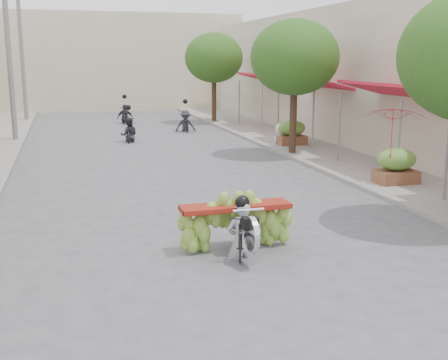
% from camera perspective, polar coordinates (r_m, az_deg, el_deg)
% --- Properties ---
extents(ground, '(120.00, 120.00, 0.00)m').
position_cam_1_polar(ground, '(7.98, 10.08, -15.91)').
color(ground, '#5B5A60').
rests_on(ground, ground).
extents(sidewalk_right, '(4.00, 60.00, 0.12)m').
position_cam_1_polar(sidewalk_right, '(23.89, 9.56, 3.18)').
color(sidewalk_right, gray).
rests_on(sidewalk_right, ground).
extents(shophouse_row_right, '(9.77, 40.00, 6.00)m').
position_cam_1_polar(shophouse_row_right, '(25.35, 21.20, 9.73)').
color(shophouse_row_right, '#C0B69F').
rests_on(shophouse_row_right, ground).
extents(far_building, '(20.00, 6.00, 7.00)m').
position_cam_1_polar(far_building, '(44.40, -12.05, 11.64)').
color(far_building, beige).
rests_on(far_building, ground).
extents(utility_pole_far, '(0.60, 0.24, 8.00)m').
position_cam_1_polar(utility_pole_far, '(27.38, -21.03, 12.02)').
color(utility_pole_far, slate).
rests_on(utility_pole_far, ground).
extents(utility_pole_back, '(0.60, 0.24, 8.00)m').
position_cam_1_polar(utility_pole_back, '(36.36, -19.85, 11.96)').
color(utility_pole_back, slate).
rests_on(utility_pole_back, ground).
extents(street_tree_mid, '(3.40, 3.40, 5.25)m').
position_cam_1_polar(street_tree_mid, '(22.03, 7.20, 12.24)').
color(street_tree_mid, '#3A2719').
rests_on(street_tree_mid, ground).
extents(street_tree_far, '(3.40, 3.40, 5.25)m').
position_cam_1_polar(street_tree_far, '(33.41, -1.04, 12.28)').
color(street_tree_far, '#3A2719').
rests_on(street_tree_far, ground).
extents(produce_crate_mid, '(1.20, 0.88, 1.16)m').
position_cam_1_polar(produce_crate_mid, '(17.36, 17.13, 1.63)').
color(produce_crate_mid, brown).
rests_on(produce_crate_mid, ground).
extents(produce_crate_far, '(1.20, 0.88, 1.16)m').
position_cam_1_polar(produce_crate_far, '(24.37, 6.90, 4.99)').
color(produce_crate_far, brown).
rests_on(produce_crate_far, ground).
extents(banana_motorbike, '(2.20, 1.77, 2.02)m').
position_cam_1_polar(banana_motorbike, '(10.95, 1.49, -3.97)').
color(banana_motorbike, black).
rests_on(banana_motorbike, ground).
extents(market_umbrella, '(2.27, 2.27, 1.67)m').
position_cam_1_polar(market_umbrella, '(16.67, 16.90, 7.21)').
color(market_umbrella, '#A91625').
rests_on(market_umbrella, ground).
extents(pedestrian, '(0.97, 0.74, 1.73)m').
position_cam_1_polar(pedestrian, '(24.60, 5.82, 5.73)').
color(pedestrian, white).
rests_on(pedestrian, ground).
extents(bg_motorbike_a, '(0.85, 1.55, 1.95)m').
position_cam_1_polar(bg_motorbike_a, '(26.09, -9.65, 5.50)').
color(bg_motorbike_a, black).
rests_on(bg_motorbike_a, ground).
extents(bg_motorbike_b, '(1.09, 1.61, 1.95)m').
position_cam_1_polar(bg_motorbike_b, '(29.47, -3.94, 6.58)').
color(bg_motorbike_b, black).
rests_on(bg_motorbike_b, ground).
extents(bg_motorbike_c, '(1.05, 1.70, 1.95)m').
position_cam_1_polar(bg_motorbike_c, '(33.76, -10.04, 7.02)').
color(bg_motorbike_c, black).
rests_on(bg_motorbike_c, ground).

